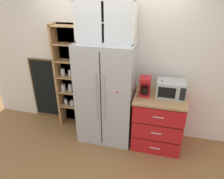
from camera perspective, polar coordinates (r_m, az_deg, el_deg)
name	(u,v)px	position (r m, az deg, el deg)	size (l,w,h in m)	color
ground_plane	(106,135)	(3.89, -1.57, -12.85)	(10.82, 10.82, 0.00)	olive
wall_back_cream	(112,64)	(3.61, -0.09, 7.19)	(5.11, 0.10, 2.55)	silver
refrigerator	(106,93)	(3.44, -1.62, -1.13)	(0.93, 0.66, 1.74)	#ADAFB5
pantry_shelf_column	(71,77)	(3.87, -11.51, 3.42)	(0.55, 0.28, 1.97)	brown
counter_cabinet	(158,121)	(3.54, 12.75, -8.56)	(0.82, 0.67, 0.93)	red
microwave	(171,89)	(3.30, 16.26, 0.23)	(0.44, 0.33, 0.26)	#ADAFB5
coffee_maker	(145,86)	(3.25, 9.33, 1.07)	(0.17, 0.20, 0.31)	red
mug_cream	(161,93)	(3.30, 13.64, -1.09)	(0.12, 0.08, 0.09)	silver
mug_sage	(161,92)	(3.35, 13.67, -0.74)	(0.11, 0.07, 0.08)	#8CA37F
bottle_clear	(161,89)	(3.26, 13.73, 0.01)	(0.07, 0.07, 0.27)	silver
upper_cabinet	(106,21)	(3.14, -1.65, 18.68)	(0.89, 0.32, 0.60)	silver
chalkboard_menu	(46,89)	(4.31, -18.10, 0.01)	(0.60, 0.04, 1.29)	brown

